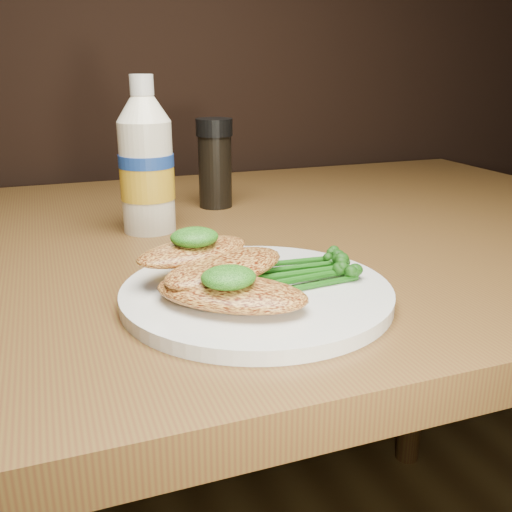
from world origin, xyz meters
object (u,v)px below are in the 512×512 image
object	(u,v)px
plate	(257,293)
mayo_bottle	(146,156)
dining_table	(254,466)
pepper_grinder	(215,164)

from	to	relation	value
plate	mayo_bottle	distance (m)	0.29
plate	mayo_bottle	bearing A→B (deg)	100.50
dining_table	mayo_bottle	size ratio (longest dim) A/B	6.16
plate	mayo_bottle	xyz separation A→B (m)	(-0.05, 0.27, 0.09)
dining_table	mayo_bottle	distance (m)	0.49
plate	pepper_grinder	world-z (taller)	pepper_grinder
dining_table	pepper_grinder	distance (m)	0.46
mayo_bottle	pepper_grinder	bearing A→B (deg)	39.29
plate	mayo_bottle	size ratio (longest dim) A/B	1.28
dining_table	plate	distance (m)	0.45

